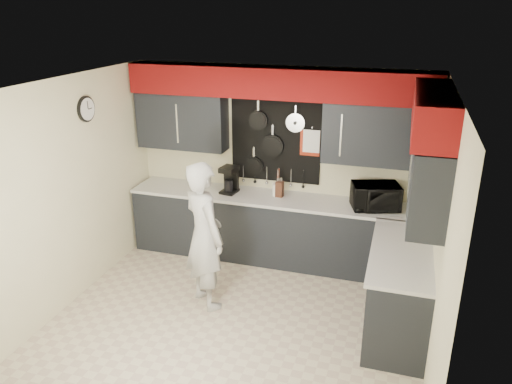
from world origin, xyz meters
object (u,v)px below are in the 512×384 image
(microwave, at_px, (375,196))
(utensil_crock, at_px, (277,190))
(knife_block, at_px, (280,189))
(person, at_px, (204,236))
(coffee_maker, at_px, (230,179))

(microwave, distance_m, utensil_crock, 1.29)
(knife_block, xyz_separation_m, person, (-0.54, -1.31, -0.15))
(knife_block, relative_size, utensil_crock, 1.27)
(microwave, height_order, knife_block, microwave)
(microwave, height_order, utensil_crock, microwave)
(microwave, xyz_separation_m, knife_block, (-1.24, 0.05, -0.05))
(microwave, bearing_deg, knife_block, 160.25)
(utensil_crock, distance_m, coffee_maker, 0.66)
(microwave, bearing_deg, coffee_maker, 161.81)
(knife_block, bearing_deg, coffee_maker, -172.51)
(microwave, distance_m, person, 2.19)
(coffee_maker, bearing_deg, knife_block, 10.50)
(knife_block, distance_m, person, 1.43)
(utensil_crock, bearing_deg, microwave, -3.18)
(microwave, relative_size, coffee_maker, 1.57)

